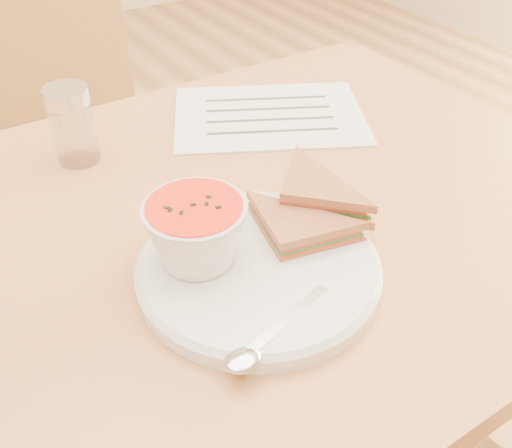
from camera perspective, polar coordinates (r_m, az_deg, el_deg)
dining_table at (r=0.95m, az=-3.08°, el=-17.62°), size 1.00×0.70×0.75m
chair_far at (r=1.22m, az=-14.49°, el=4.41°), size 0.55×0.55×1.00m
plate at (r=0.59m, az=0.23°, el=-4.55°), size 0.27×0.27×0.02m
soup_bowl at (r=0.56m, az=-5.97°, el=-1.15°), size 0.11×0.11×0.07m
sandwich_half_a at (r=0.57m, az=2.44°, el=-3.20°), size 0.12×0.12×0.03m
sandwich_half_b at (r=0.61m, az=2.34°, el=1.81°), size 0.15×0.15×0.03m
spoon at (r=0.52m, az=2.51°, el=-10.13°), size 0.18×0.08×0.01m
paper_menu at (r=0.88m, az=1.33°, el=10.83°), size 0.35×0.32×0.00m
condiment_shaker at (r=0.78m, az=-17.87°, el=9.37°), size 0.06×0.06×0.10m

